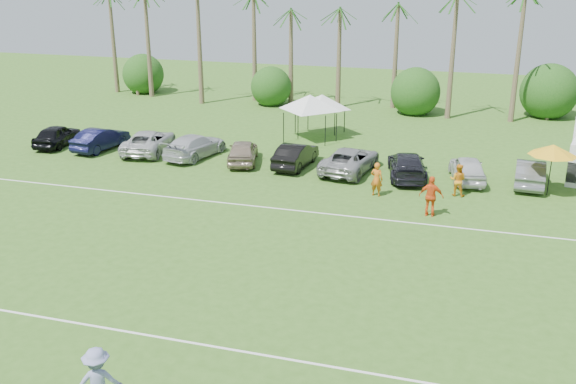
# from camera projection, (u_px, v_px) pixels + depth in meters

# --- Properties ---
(ground) EXTENTS (120.00, 120.00, 0.00)m
(ground) POSITION_uv_depth(u_px,v_px,m) (78.00, 364.00, 19.05)
(ground) COLOR #36621D
(ground) RESTS_ON ground
(field_lines) EXTENTS (80.00, 12.10, 0.01)m
(field_lines) POSITION_uv_depth(u_px,v_px,m) (191.00, 254.00, 26.28)
(field_lines) COLOR white
(field_lines) RESTS_ON ground
(palm_tree_0) EXTENTS (2.40, 2.40, 8.90)m
(palm_tree_0) POSITION_uv_depth(u_px,v_px,m) (101.00, 9.00, 56.77)
(palm_tree_0) COLOR brown
(palm_tree_0) RESTS_ON ground
(palm_tree_1) EXTENTS (2.40, 2.40, 9.90)m
(palm_tree_1) POSITION_uv_depth(u_px,v_px,m) (151.00, 0.00, 55.15)
(palm_tree_1) COLOR brown
(palm_tree_1) RESTS_ON ground
(palm_tree_4) EXTENTS (2.40, 2.40, 8.90)m
(palm_tree_4) POSITION_uv_depth(u_px,v_px,m) (296.00, 14.00, 51.97)
(palm_tree_4) COLOR brown
(palm_tree_4) RESTS_ON ground
(palm_tree_5) EXTENTS (2.40, 2.40, 9.90)m
(palm_tree_5) POSITION_uv_depth(u_px,v_px,m) (345.00, 3.00, 50.61)
(palm_tree_5) COLOR brown
(palm_tree_5) RESTS_ON ground
(palm_tree_8) EXTENTS (2.40, 2.40, 8.90)m
(palm_tree_8) POSITION_uv_depth(u_px,v_px,m) (517.00, 18.00, 47.42)
(palm_tree_8) COLOR brown
(palm_tree_8) RESTS_ON ground
(bush_tree_0) EXTENTS (4.00, 4.00, 4.00)m
(bush_tree_0) POSITION_uv_depth(u_px,v_px,m) (142.00, 74.00, 58.78)
(bush_tree_0) COLOR brown
(bush_tree_0) RESTS_ON ground
(bush_tree_1) EXTENTS (4.00, 4.00, 4.00)m
(bush_tree_1) POSITION_uv_depth(u_px,v_px,m) (277.00, 80.00, 55.30)
(bush_tree_1) COLOR brown
(bush_tree_1) RESTS_ON ground
(bush_tree_2) EXTENTS (4.00, 4.00, 4.00)m
(bush_tree_2) POSITION_uv_depth(u_px,v_px,m) (418.00, 88.00, 52.10)
(bush_tree_2) COLOR brown
(bush_tree_2) RESTS_ON ground
(bush_tree_3) EXTENTS (4.00, 4.00, 4.00)m
(bush_tree_3) POSITION_uv_depth(u_px,v_px,m) (549.00, 94.00, 49.43)
(bush_tree_3) COLOR brown
(bush_tree_3) RESTS_ON ground
(sideline_player_a) EXTENTS (0.72, 0.55, 1.78)m
(sideline_player_a) POSITION_uv_depth(u_px,v_px,m) (377.00, 179.00, 32.68)
(sideline_player_a) COLOR #CD6316
(sideline_player_a) RESTS_ON ground
(sideline_player_b) EXTENTS (0.90, 0.74, 1.69)m
(sideline_player_b) POSITION_uv_depth(u_px,v_px,m) (458.00, 180.00, 32.70)
(sideline_player_b) COLOR orange
(sideline_player_b) RESTS_ON ground
(sideline_player_c) EXTENTS (1.17, 0.54, 1.95)m
(sideline_player_c) POSITION_uv_depth(u_px,v_px,m) (431.00, 196.00, 29.99)
(sideline_player_c) COLOR #E85219
(sideline_player_c) RESTS_ON ground
(canopy_tent_left) EXTENTS (4.38, 4.38, 3.55)m
(canopy_tent_left) POSITION_uv_depth(u_px,v_px,m) (310.00, 95.00, 42.71)
(canopy_tent_left) COLOR black
(canopy_tent_left) RESTS_ON ground
(canopy_tent_right) EXTENTS (4.12, 4.12, 3.34)m
(canopy_tent_right) POSITION_uv_depth(u_px,v_px,m) (322.00, 95.00, 43.71)
(canopy_tent_right) COLOR black
(canopy_tent_right) RESTS_ON ground
(market_umbrella) EXTENTS (2.43, 2.43, 2.70)m
(market_umbrella) POSITION_uv_depth(u_px,v_px,m) (553.00, 150.00, 32.21)
(market_umbrella) COLOR black
(market_umbrella) RESTS_ON ground
(frisbee_player) EXTENTS (1.44, 1.20, 1.94)m
(frisbee_player) POSITION_uv_depth(u_px,v_px,m) (98.00, 381.00, 16.67)
(frisbee_player) COLOR #8187B7
(frisbee_player) RESTS_ON ground
(parked_car_0) EXTENTS (2.11, 4.29, 1.41)m
(parked_car_0) POSITION_uv_depth(u_px,v_px,m) (57.00, 135.00, 41.85)
(parked_car_0) COLOR black
(parked_car_0) RESTS_ON ground
(parked_car_1) EXTENTS (2.01, 4.42, 1.41)m
(parked_car_1) POSITION_uv_depth(u_px,v_px,m) (101.00, 139.00, 40.99)
(parked_car_1) COLOR black
(parked_car_1) RESTS_ON ground
(parked_car_2) EXTENTS (3.06, 5.35, 1.41)m
(parked_car_2) POSITION_uv_depth(u_px,v_px,m) (149.00, 141.00, 40.42)
(parked_car_2) COLOR #BEBEBE
(parked_car_2) RESTS_ON ground
(parked_car_3) EXTENTS (2.93, 5.15, 1.41)m
(parked_car_3) POSITION_uv_depth(u_px,v_px,m) (195.00, 146.00, 39.42)
(parked_car_3) COLOR silver
(parked_car_3) RESTS_ON ground
(parked_car_4) EXTENTS (2.71, 4.42, 1.41)m
(parked_car_4) POSITION_uv_depth(u_px,v_px,m) (243.00, 151.00, 38.24)
(parked_car_4) COLOR gray
(parked_car_4) RESTS_ON ground
(parked_car_5) EXTENTS (1.83, 4.37, 1.41)m
(parked_car_5) POSITION_uv_depth(u_px,v_px,m) (296.00, 155.00, 37.50)
(parked_car_5) COLOR black
(parked_car_5) RESTS_ON ground
(parked_car_6) EXTENTS (3.04, 5.34, 1.41)m
(parked_car_6) POSITION_uv_depth(u_px,v_px,m) (350.00, 160.00, 36.57)
(parked_car_6) COLOR #969696
(parked_car_6) RESTS_ON ground
(parked_car_7) EXTENTS (2.83, 5.13, 1.41)m
(parked_car_7) POSITION_uv_depth(u_px,v_px,m) (407.00, 165.00, 35.61)
(parked_car_7) COLOR black
(parked_car_7) RESTS_ON ground
(parked_car_8) EXTENTS (2.32, 4.34, 1.41)m
(parked_car_8) POSITION_uv_depth(u_px,v_px,m) (467.00, 169.00, 35.00)
(parked_car_8) COLOR silver
(parked_car_8) RESTS_ON ground
(parked_car_9) EXTENTS (1.75, 4.35, 1.41)m
(parked_car_9) POSITION_uv_depth(u_px,v_px,m) (530.00, 172.00, 34.34)
(parked_car_9) COLOR slate
(parked_car_9) RESTS_ON ground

